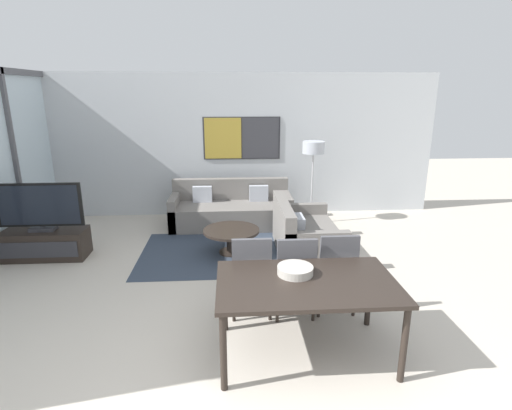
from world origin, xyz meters
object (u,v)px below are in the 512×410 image
(dining_chair_left, at_px, (251,272))
(dining_chair_right, at_px, (336,269))
(sofa_main, at_px, (231,210))
(coffee_table, at_px, (231,235))
(floor_lamp, at_px, (313,153))
(sofa_side, at_px, (302,237))
(television, at_px, (40,207))
(fruit_bowl, at_px, (295,270))
(dining_chair_centre, at_px, (295,273))
(tv_console, at_px, (45,244))
(dining_table, at_px, (307,288))

(dining_chair_left, relative_size, dining_chair_right, 1.00)
(sofa_main, relative_size, dining_chair_left, 2.30)
(coffee_table, height_order, floor_lamp, floor_lamp)
(coffee_table, bearing_deg, dining_chair_left, -83.35)
(sofa_side, relative_size, dining_chair_right, 1.60)
(television, bearing_deg, fruit_bowl, -34.99)
(coffee_table, xyz_separation_m, fruit_bowl, (0.60, -2.39, 0.52))
(sofa_main, xyz_separation_m, sofa_side, (1.10, -1.49, -0.00))
(sofa_main, height_order, coffee_table, sofa_main)
(sofa_main, relative_size, dining_chair_right, 2.30)
(dining_chair_centre, bearing_deg, sofa_side, 77.13)
(tv_console, distance_m, television, 0.58)
(tv_console, xyz_separation_m, sofa_main, (2.82, 1.41, 0.05))
(dining_table, bearing_deg, dining_chair_centre, 90.00)
(dining_chair_left, bearing_deg, tv_console, 148.92)
(sofa_main, bearing_deg, coffee_table, -90.00)
(dining_chair_centre, bearing_deg, dining_chair_right, 8.54)
(television, height_order, floor_lamp, floor_lamp)
(floor_lamp, bearing_deg, sofa_main, 178.18)
(sofa_side, relative_size, floor_lamp, 0.99)
(dining_table, bearing_deg, sofa_main, 99.87)
(coffee_table, distance_m, dining_chair_centre, 2.01)
(dining_chair_left, bearing_deg, dining_chair_centre, -5.55)
(tv_console, relative_size, sofa_main, 0.55)
(tv_console, xyz_separation_m, fruit_bowl, (3.42, -2.39, 0.59))
(tv_console, distance_m, dining_chair_left, 3.55)
(sofa_main, relative_size, floor_lamp, 1.42)
(television, relative_size, coffee_table, 1.41)
(television, xyz_separation_m, floor_lamp, (4.35, 1.36, 0.56))
(coffee_table, relative_size, dining_chair_right, 0.90)
(dining_chair_centre, distance_m, dining_chair_right, 0.48)
(tv_console, relative_size, dining_chair_right, 1.26)
(dining_chair_right, bearing_deg, coffee_table, 122.89)
(coffee_table, xyz_separation_m, dining_chair_left, (0.21, -1.82, 0.24))
(dining_table, relative_size, dining_chair_centre, 1.72)
(sofa_side, xyz_separation_m, dining_chair_centre, (-0.41, -1.79, 0.26))
(fruit_bowl, bearing_deg, dining_chair_centre, 80.66)
(tv_console, bearing_deg, dining_chair_right, -24.35)
(sofa_main, relative_size, dining_chair_centre, 2.30)
(sofa_main, xyz_separation_m, dining_chair_left, (0.21, -3.23, 0.26))
(dining_chair_left, bearing_deg, dining_table, -56.46)
(dining_chair_right, bearing_deg, sofa_side, 92.17)
(television, bearing_deg, dining_chair_centre, -28.12)
(sofa_main, height_order, floor_lamp, floor_lamp)
(dining_chair_centre, height_order, dining_chair_right, same)
(sofa_main, distance_m, floor_lamp, 1.88)
(television, relative_size, sofa_side, 0.80)
(television, distance_m, dining_chair_right, 4.38)
(sofa_side, distance_m, dining_table, 2.53)
(television, bearing_deg, coffee_table, -0.10)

